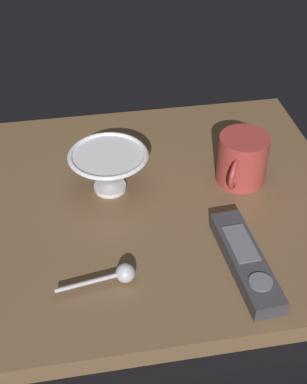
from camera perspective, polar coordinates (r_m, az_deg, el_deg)
The scene contains 6 objects.
ground_plane at distance 0.95m, azimuth 0.35°, elevation -2.33°, with size 6.00×6.00×0.00m, color black.
table at distance 0.94m, azimuth 0.35°, elevation -1.56°, with size 0.66×0.60×0.03m.
cereal_bowl at distance 0.93m, azimuth -4.80°, elevation 2.46°, with size 0.14×0.14×0.08m.
coffee_mug at distance 0.95m, azimuth 9.49°, elevation 3.48°, with size 0.09×0.11×0.09m.
teaspoon at distance 0.78m, azimuth -3.52°, elevation -8.80°, with size 0.12×0.03×0.03m.
tv_remote_near at distance 0.81m, azimuth 9.87°, elevation -7.30°, with size 0.06×0.20×0.03m.
Camera 1 is at (-0.12, -0.69, 0.64)m, focal length 49.67 mm.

